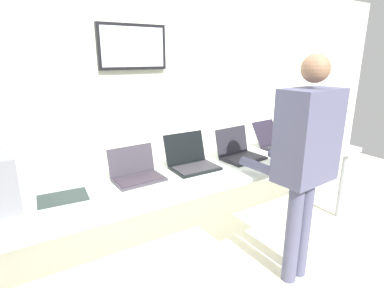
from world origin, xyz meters
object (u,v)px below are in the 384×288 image
(workbench, at_px, (202,175))
(laptop_station_4, at_px, (275,142))
(laptop_station_0, at_px, (61,187))
(person, at_px, (305,152))
(laptop_station_1, at_px, (136,172))
(laptop_station_3, at_px, (239,151))
(coffee_mug, at_px, (306,153))
(laptop_station_2, at_px, (191,160))
(laptop_station_5, at_px, (310,137))

(workbench, relative_size, laptop_station_4, 8.09)
(laptop_station_0, bearing_deg, person, -25.29)
(laptop_station_0, height_order, laptop_station_1, laptop_station_0)
(laptop_station_3, bearing_deg, coffee_mug, -32.14)
(workbench, xyz_separation_m, person, (0.45, -0.62, 0.29))
(laptop_station_1, height_order, laptop_station_4, laptop_station_4)
(workbench, distance_m, laptop_station_0, 1.07)
(workbench, bearing_deg, laptop_station_2, 117.76)
(laptop_station_0, xyz_separation_m, laptop_station_5, (2.49, -0.01, -0.01))
(laptop_station_0, relative_size, laptop_station_3, 1.05)
(workbench, relative_size, laptop_station_3, 8.68)
(workbench, xyz_separation_m, laptop_station_4, (0.96, 0.12, 0.11))
(workbench, bearing_deg, laptop_station_3, 8.92)
(workbench, bearing_deg, laptop_station_5, 3.01)
(laptop_station_0, height_order, laptop_station_2, laptop_station_2)
(laptop_station_3, bearing_deg, laptop_station_5, 0.34)
(laptop_station_4, distance_m, person, 0.91)
(workbench, distance_m, coffee_mug, 0.99)
(laptop_station_3, bearing_deg, laptop_station_0, 179.22)
(person, bearing_deg, coffee_mug, 36.40)
(laptop_station_5, bearing_deg, laptop_station_1, 179.46)
(laptop_station_5, relative_size, person, 0.21)
(laptop_station_1, distance_m, laptop_station_5, 1.97)
(laptop_station_4, bearing_deg, laptop_station_0, -179.28)
(person, bearing_deg, laptop_station_4, 55.54)
(workbench, relative_size, laptop_station_1, 9.22)
(workbench, height_order, laptop_station_3, laptop_station_3)
(workbench, xyz_separation_m, laptop_station_3, (0.44, 0.07, 0.11))
(laptop_station_0, distance_m, coffee_mug, 2.04)
(laptop_station_1, xyz_separation_m, laptop_station_5, (1.97, -0.02, -0.00))
(laptop_station_2, relative_size, laptop_station_3, 0.95)
(laptop_station_3, distance_m, laptop_station_5, 0.99)
(laptop_station_3, bearing_deg, workbench, -171.08)
(laptop_station_1, relative_size, laptop_station_2, 0.99)
(laptop_station_2, distance_m, laptop_station_5, 1.49)
(laptop_station_3, distance_m, coffee_mug, 0.60)
(laptop_station_2, distance_m, coffee_mug, 1.06)
(laptop_station_1, height_order, laptop_station_5, laptop_station_1)
(laptop_station_2, distance_m, laptop_station_3, 0.49)
(laptop_station_1, height_order, laptop_station_2, laptop_station_2)
(laptop_station_4, bearing_deg, laptop_station_5, -4.71)
(person, bearing_deg, laptop_station_1, 143.84)
(laptop_station_0, distance_m, laptop_station_2, 1.01)
(coffee_mug, bearing_deg, person, -143.60)
(laptop_station_3, xyz_separation_m, person, (0.01, -0.69, 0.18))
(laptop_station_4, distance_m, laptop_station_5, 0.48)
(coffee_mug, bearing_deg, laptop_station_2, 161.08)
(laptop_station_3, distance_m, person, 0.71)
(coffee_mug, bearing_deg, workbench, 165.30)
(laptop_station_0, bearing_deg, laptop_station_2, 0.20)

